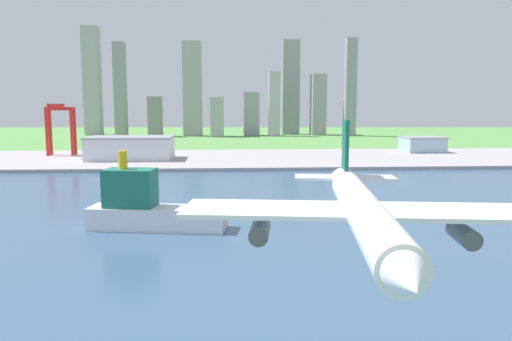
{
  "coord_description": "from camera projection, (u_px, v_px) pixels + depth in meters",
  "views": [
    {
      "loc": [
        7.42,
        83.21,
        45.28
      ],
      "look_at": [
        17.96,
        254.63,
        22.56
      ],
      "focal_mm": 35.1,
      "sensor_mm": 36.0,
      "label": 1
    }
  ],
  "objects": [
    {
      "name": "water_bay",
      "position": [
        203.0,
        246.0,
        160.62
      ],
      "size": [
        840.0,
        360.0,
        0.15
      ],
      "primitive_type": "cube",
      "color": "#385675",
      "rests_on": "ground"
    },
    {
      "name": "ground_plane",
      "position": [
        209.0,
        208.0,
        220.0
      ],
      "size": [
        2400.0,
        2400.0,
        0.0
      ],
      "primitive_type": "plane",
      "color": "#589348"
    },
    {
      "name": "port_crane_red",
      "position": [
        60.0,
        119.0,
        419.2
      ],
      "size": [
        22.8,
        35.79,
        43.4
      ],
      "color": "red",
      "rests_on": "industrial_pier"
    },
    {
      "name": "airplane_landing",
      "position": [
        362.0,
        211.0,
        53.17
      ],
      "size": [
        39.94,
        45.12,
        12.77
      ],
      "color": "white"
    },
    {
      "name": "ferry_boat",
      "position": [
        148.0,
        207.0,
        182.05
      ],
      "size": [
        51.23,
        20.73,
        28.5
      ],
      "color": "white",
      "rests_on": "water_bay"
    },
    {
      "name": "warehouse_annex",
      "position": [
        422.0,
        144.0,
        455.02
      ],
      "size": [
        34.47,
        32.87,
        13.75
      ],
      "color": "#99BCD1",
      "rests_on": "industrial_pier"
    },
    {
      "name": "industrial_pier",
      "position": [
        216.0,
        159.0,
        407.84
      ],
      "size": [
        840.0,
        140.0,
        2.5
      ],
      "primitive_type": "cube",
      "color": "#A29A9E",
      "rests_on": "ground"
    },
    {
      "name": "distant_skyline",
      "position": [
        214.0,
        94.0,
        729.04
      ],
      "size": [
        394.88,
        74.73,
        158.55
      ],
      "color": "#A3A4AA",
      "rests_on": "ground"
    },
    {
      "name": "warehouse_main",
      "position": [
        131.0,
        148.0,
        392.36
      ],
      "size": [
        65.76,
        39.67,
        17.92
      ],
      "color": "silver",
      "rests_on": "industrial_pier"
    }
  ]
}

